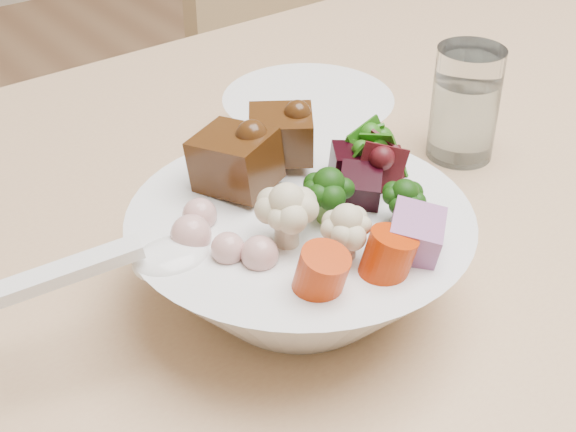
{
  "coord_description": "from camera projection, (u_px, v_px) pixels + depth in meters",
  "views": [
    {
      "loc": [
        -0.83,
        -0.26,
        1.12
      ],
      "look_at": [
        -0.56,
        0.1,
        0.82
      ],
      "focal_mm": 50.0,
      "sensor_mm": 36.0,
      "label": 1
    }
  ],
  "objects": [
    {
      "name": "chair_far",
      "position": [
        316.0,
        75.0,
        1.49
      ],
      "size": [
        0.51,
        0.51,
        0.89
      ],
      "rotation": [
        0.0,
        0.0,
        0.29
      ],
      "color": "tan",
      "rests_on": "ground"
    },
    {
      "name": "side_bowl",
      "position": [
        308.0,
        123.0,
        0.73
      ],
      "size": [
        0.15,
        0.15,
        0.05
      ],
      "primitive_type": null,
      "color": "white",
      "rests_on": "dining_table"
    },
    {
      "name": "soup_spoon",
      "position": [
        144.0,
        262.0,
        0.49
      ],
      "size": [
        0.14,
        0.07,
        0.03
      ],
      "rotation": [
        0.0,
        0.0,
        -0.27
      ],
      "color": "white",
      "rests_on": "food_bowl"
    },
    {
      "name": "dining_table",
      "position": [
        564.0,
        208.0,
        0.8
      ],
      "size": [
        1.63,
        0.94,
        0.75
      ],
      "rotation": [
        0.0,
        0.0,
        0.03
      ],
      "color": "tan",
      "rests_on": "ground"
    },
    {
      "name": "water_glass",
      "position": [
        464.0,
        108.0,
        0.71
      ],
      "size": [
        0.06,
        0.06,
        0.1
      ],
      "color": "silver",
      "rests_on": "dining_table"
    },
    {
      "name": "food_bowl",
      "position": [
        301.0,
        247.0,
        0.55
      ],
      "size": [
        0.23,
        0.23,
        0.13
      ],
      "color": "white",
      "rests_on": "dining_table"
    }
  ]
}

